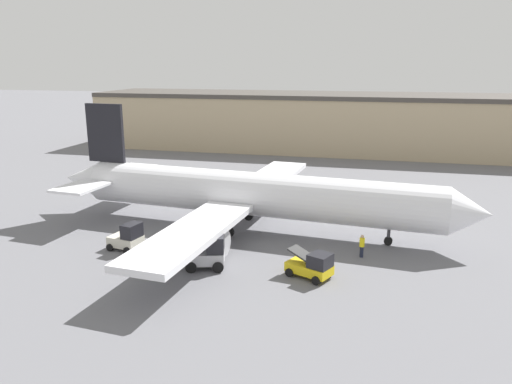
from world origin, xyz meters
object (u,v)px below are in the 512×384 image
object	(u,v)px
ground_crew_worker	(362,245)
belt_loader_truck	(312,265)
baggage_tug	(209,253)
airplane	(246,194)
pushback_tug	(128,238)

from	to	relation	value
ground_crew_worker	belt_loader_truck	bearing A→B (deg)	119.22
baggage_tug	belt_loader_truck	bearing A→B (deg)	-14.22
baggage_tug	airplane	bearing A→B (deg)	72.74
airplane	baggage_tug	world-z (taller)	airplane
baggage_tug	belt_loader_truck	size ratio (longest dim) A/B	0.90
ground_crew_worker	pushback_tug	world-z (taller)	pushback_tug
ground_crew_worker	baggage_tug	size ratio (longest dim) A/B	0.57
airplane	pushback_tug	bearing A→B (deg)	-132.48
baggage_tug	pushback_tug	bearing A→B (deg)	150.53
airplane	ground_crew_worker	xyz separation A→B (m)	(10.61, -4.46, -2.33)
airplane	belt_loader_truck	bearing A→B (deg)	-46.45
airplane	baggage_tug	size ratio (longest dim) A/B	12.49
ground_crew_worker	pushback_tug	distance (m)	18.93
pushback_tug	airplane	bearing A→B (deg)	53.82
ground_crew_worker	baggage_tug	bearing A→B (deg)	87.42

